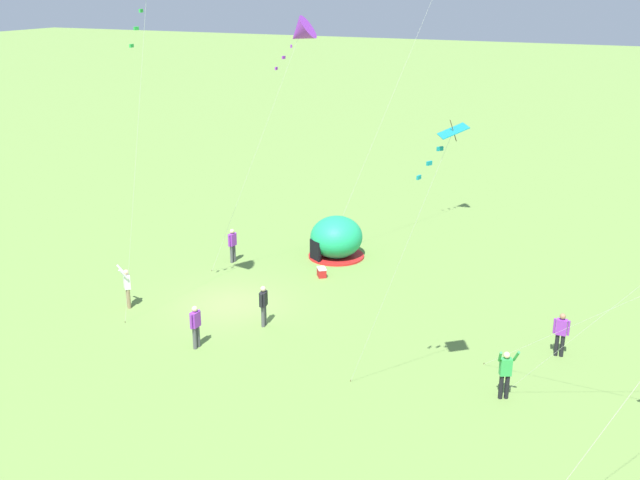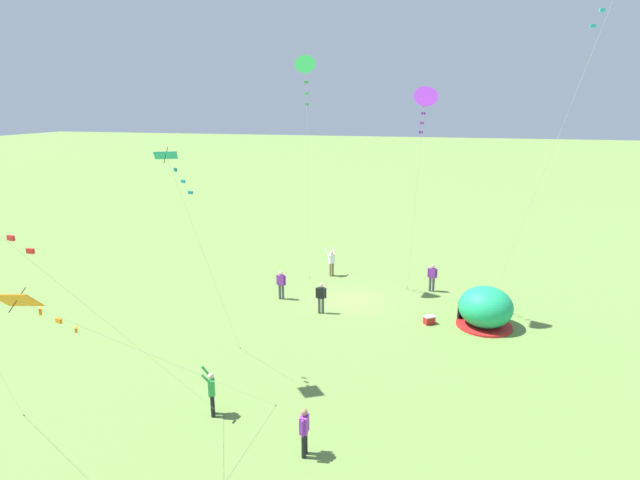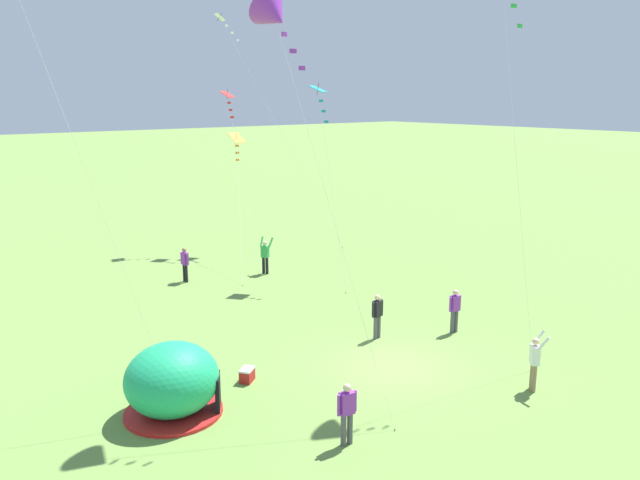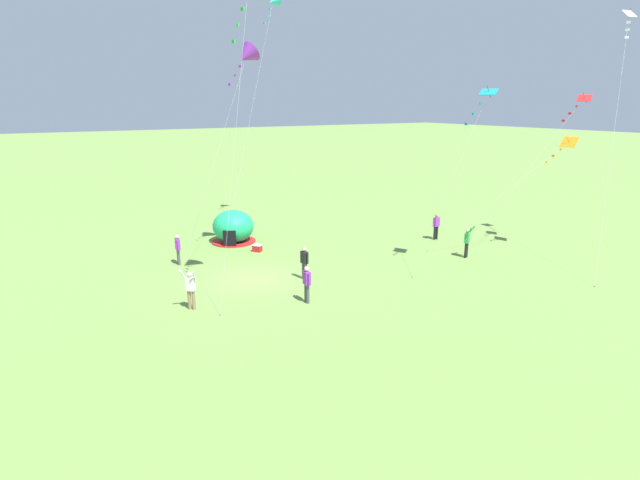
% 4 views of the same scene
% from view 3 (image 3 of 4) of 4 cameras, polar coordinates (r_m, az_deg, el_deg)
% --- Properties ---
extents(ground_plane, '(300.00, 300.00, 0.00)m').
position_cam_3_polar(ground_plane, '(21.57, 6.93, -11.47)').
color(ground_plane, olive).
extents(popup_tent, '(2.81, 2.81, 2.10)m').
position_cam_3_polar(popup_tent, '(18.67, -13.35, -12.43)').
color(popup_tent, '#1EAD6B').
rests_on(popup_tent, ground).
extents(cooler_box, '(0.64, 0.61, 0.44)m').
position_cam_3_polar(cooler_box, '(20.50, -6.69, -12.14)').
color(cooler_box, red).
rests_on(cooler_box, ground).
extents(person_flying_kite, '(0.64, 0.72, 1.89)m').
position_cam_3_polar(person_flying_kite, '(31.96, -5.04, -1.36)').
color(person_flying_kite, black).
rests_on(person_flying_kite, ground).
extents(person_watching_sky, '(0.58, 0.30, 1.72)m').
position_cam_3_polar(person_watching_sky, '(23.56, 5.27, -6.74)').
color(person_watching_sky, '#4C4C51').
rests_on(person_watching_sky, ground).
extents(person_with_toddler, '(0.58, 0.29, 1.72)m').
position_cam_3_polar(person_with_toddler, '(16.74, 2.48, -15.32)').
color(person_with_toddler, '#4C4C51').
rests_on(person_with_toddler, ground).
extents(person_strolling, '(0.25, 0.59, 1.72)m').
position_cam_3_polar(person_strolling, '(31.18, -12.26, -2.05)').
color(person_strolling, black).
rests_on(person_strolling, ground).
extents(person_center_field, '(0.59, 0.27, 1.72)m').
position_cam_3_polar(person_center_field, '(24.59, 12.22, -6.14)').
color(person_center_field, '#4C4C51').
rests_on(person_center_field, ground).
extents(person_arms_raised, '(0.69, 0.71, 1.89)m').
position_cam_3_polar(person_arms_raised, '(20.57, 19.05, -10.35)').
color(person_arms_raised, '#8C7251').
rests_on(person_arms_raised, ground).
extents(kite_teal, '(1.57, 3.90, 9.55)m').
position_cam_3_polar(kite_teal, '(30.63, -0.04, 12.94)').
color(kite_teal, silver).
rests_on(kite_teal, ground).
extents(kite_white, '(4.39, 7.05, 13.75)m').
position_cam_3_polar(kite_white, '(39.48, -8.45, 18.49)').
color(kite_white, silver).
rests_on(kite_white, ground).
extents(kite_purple, '(1.34, 5.28, 11.85)m').
position_cam_3_polar(kite_purple, '(18.67, -4.21, 19.83)').
color(kite_purple, silver).
rests_on(kite_purple, ground).
extents(kite_red, '(2.81, 6.99, 9.31)m').
position_cam_3_polar(kite_red, '(37.16, -8.34, 12.39)').
color(kite_red, silver).
rests_on(kite_red, ground).
extents(kite_orange, '(4.48, 7.16, 6.84)m').
position_cam_3_polar(kite_orange, '(36.54, -7.60, 8.81)').
color(kite_orange, silver).
rests_on(kite_orange, ground).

